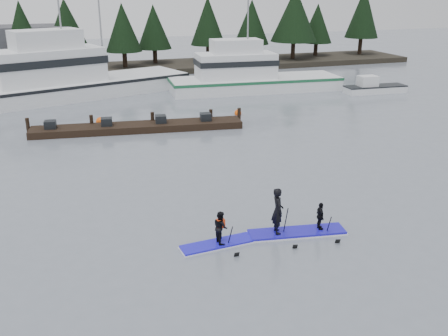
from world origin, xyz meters
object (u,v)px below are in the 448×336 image
object	(u,v)px
floating_dock	(138,127)
fishing_boat_medium	(250,84)
paddleboard_solo	(221,234)
fishing_boat_large	(72,87)
paddleboard_duo	(292,220)

from	to	relation	value
floating_dock	fishing_boat_medium	bearing A→B (deg)	47.49
floating_dock	paddleboard_solo	size ratio (longest dim) A/B	4.49
fishing_boat_large	floating_dock	distance (m)	13.01
fishing_boat_large	paddleboard_solo	xyz separation A→B (m)	(3.88, -28.88, -0.36)
floating_dock	fishing_boat_large	bearing A→B (deg)	113.34
fishing_boat_large	fishing_boat_medium	xyz separation A→B (m)	(15.47, -2.46, -0.17)
fishing_boat_large	floating_dock	size ratio (longest dim) A/B	1.45
fishing_boat_medium	fishing_boat_large	bearing A→B (deg)	175.45
fishing_boat_large	floating_dock	world-z (taller)	fishing_boat_large
floating_dock	paddleboard_duo	world-z (taller)	paddleboard_duo
fishing_boat_large	floating_dock	bearing A→B (deg)	-91.90
fishing_boat_large	paddleboard_duo	bearing A→B (deg)	-94.84
fishing_boat_large	paddleboard_duo	world-z (taller)	fishing_boat_large
fishing_boat_large	paddleboard_solo	bearing A→B (deg)	-100.27
paddleboard_duo	fishing_boat_medium	bearing A→B (deg)	81.00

